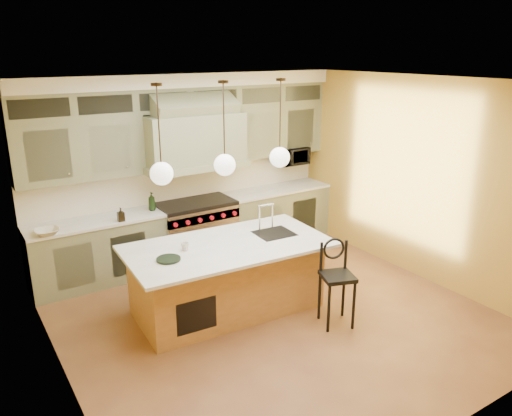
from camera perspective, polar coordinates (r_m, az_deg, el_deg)
floor at (r=6.50m, az=1.88°, el=-12.13°), size 5.00×5.00×0.00m
ceiling at (r=5.65m, az=2.18°, el=14.32°), size 5.00×5.00×0.00m
wall_back at (r=8.02m, az=-8.24°, el=4.69°), size 5.00×0.00×5.00m
wall_front at (r=4.25m, az=21.80°, el=-8.44°), size 5.00×0.00×5.00m
wall_left at (r=5.01m, az=-22.28°, el=-4.55°), size 0.00×5.00×5.00m
wall_right at (r=7.57m, az=17.79°, el=3.24°), size 0.00×5.00×5.00m
back_cabinetry at (r=7.79m, az=-7.41°, el=4.19°), size 5.00×0.77×2.90m
range at (r=7.98m, az=-6.86°, el=-2.54°), size 1.20×0.74×0.96m
kitchen_island at (r=6.43m, az=-3.29°, el=-7.75°), size 2.60×1.48×1.35m
counter_stool at (r=6.14m, az=9.20°, el=-7.88°), size 0.48×0.48×1.07m
microwave at (r=8.79m, az=4.12°, el=5.97°), size 0.54×0.37×0.30m
oil_bottle_a at (r=7.55m, az=-11.83°, el=0.75°), size 0.12×0.12×0.28m
oil_bottle_b at (r=7.18m, az=-15.20°, el=-0.73°), size 0.09×0.09×0.19m
fruit_bowl at (r=7.00m, az=-22.77°, el=-2.52°), size 0.32×0.32×0.08m
cup at (r=6.07m, az=-8.11°, el=-4.39°), size 0.12×0.12×0.10m
pendant_left at (r=5.61m, az=-10.75°, el=4.17°), size 0.26×0.26×1.11m
pendant_center at (r=5.95m, az=-3.60°, el=5.21°), size 0.26×0.26×1.11m
pendant_right at (r=6.37m, az=2.72°, el=6.06°), size 0.26×0.26×1.11m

